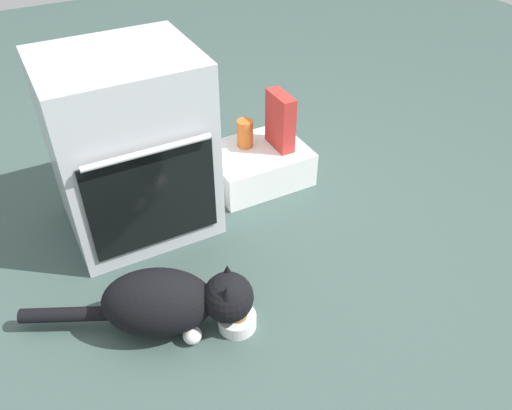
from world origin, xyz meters
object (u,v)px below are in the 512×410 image
at_px(cereal_box, 280,121).
at_px(oven, 130,147).
at_px(cat, 170,301).
at_px(pantry_cabinet, 257,165).
at_px(food_bowl, 237,319).
at_px(sauce_jar, 245,133).

bearing_deg(cereal_box, oven, -178.24).
relative_size(oven, cat, 1.02).
bearing_deg(pantry_cabinet, food_bowl, -122.51).
relative_size(cereal_box, sauce_jar, 2.00).
height_order(cat, cereal_box, cereal_box).
bearing_deg(pantry_cabinet, cereal_box, -8.46).
xyz_separation_m(food_bowl, cat, (-0.21, 0.11, 0.10)).
relative_size(food_bowl, sauce_jar, 1.03).
bearing_deg(cereal_box, cat, -141.19).
bearing_deg(food_bowl, oven, 99.01).
bearing_deg(pantry_cabinet, cat, -136.15).
xyz_separation_m(pantry_cabinet, food_bowl, (-0.50, -0.79, -0.05)).
distance_m(oven, pantry_cabinet, 0.70).
distance_m(food_bowl, cat, 0.26).
xyz_separation_m(food_bowl, cereal_box, (0.62, 0.77, 0.28)).
relative_size(pantry_cabinet, cereal_box, 1.72).
distance_m(oven, food_bowl, 0.84).
height_order(oven, sauce_jar, oven).
bearing_deg(oven, food_bowl, -80.99).
bearing_deg(cat, sauce_jar, 74.54).
height_order(oven, food_bowl, oven).
relative_size(oven, cereal_box, 2.85).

